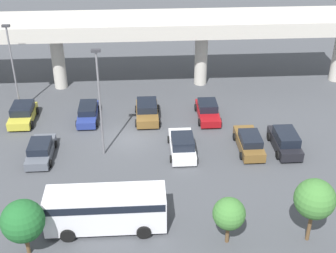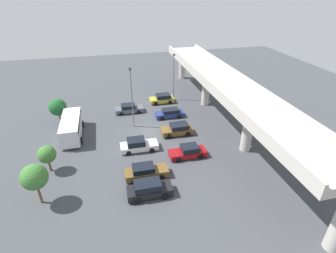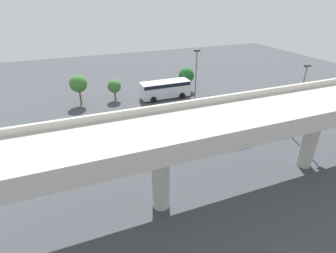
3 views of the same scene
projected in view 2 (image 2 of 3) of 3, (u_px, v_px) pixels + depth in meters
ground_plane at (151, 132)px, 38.47m from camera, size 95.64×95.64×0.00m
highway_overpass at (226, 87)px, 37.85m from camera, size 45.96×6.03×7.37m
parked_car_0 at (162, 99)px, 47.32m from camera, size 2.25×4.31×1.57m
parked_car_1 at (129, 109)px, 43.80m from camera, size 2.09×4.60×1.44m
parked_car_2 at (170, 113)px, 42.28m from camera, size 1.97×4.54×1.40m
parked_car_3 at (177, 129)px, 37.54m from camera, size 2.25×4.43×1.59m
parked_car_4 at (138, 145)px, 34.00m from camera, size 2.20×4.85×1.63m
parked_car_5 at (188, 152)px, 32.73m from camera, size 2.09×4.65×1.53m
parked_car_6 at (146, 172)px, 29.27m from camera, size 2.02×4.81×1.55m
parked_car_7 at (149, 189)px, 26.67m from camera, size 2.07×4.64×1.72m
shuttle_bus at (71, 126)px, 36.70m from camera, size 7.75×2.78×2.68m
lamp_post_near_aisle at (174, 74)px, 46.43m from camera, size 0.70×0.35×8.44m
lamp_post_mid_lot at (132, 94)px, 37.32m from camera, size 0.70×0.35×9.08m
tree_front_left at (58, 107)px, 39.76m from camera, size 2.61×2.61×3.90m
tree_front_right at (47, 155)px, 29.48m from camera, size 2.05×2.05×3.31m
tree_front_far_right at (34, 177)px, 24.61m from camera, size 2.53×2.53×4.52m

